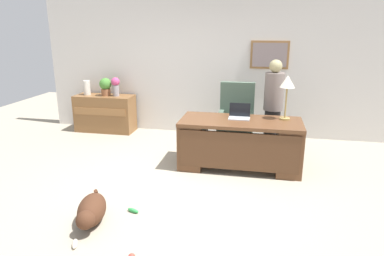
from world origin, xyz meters
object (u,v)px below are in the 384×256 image
(desk_lamp, at_px, (287,84))
(person_standing, at_px, (273,107))
(armchair, at_px, (236,121))
(dog_lying, at_px, (91,211))
(vase_with_flowers, at_px, (116,85))
(vase_empty, at_px, (87,88))
(dog_toy_plush, at_px, (75,244))
(potted_plant, at_px, (105,86))
(desk, at_px, (240,142))
(dog_toy_bone, at_px, (133,210))
(credenza, at_px, (105,113))
(laptop, at_px, (239,115))

(desk_lamp, bearing_deg, person_standing, 106.61)
(armchair, xyz_separation_m, dog_lying, (-1.37, -2.81, -0.36))
(person_standing, height_order, vase_with_flowers, person_standing)
(vase_empty, bearing_deg, dog_toy_plush, -64.99)
(person_standing, xyz_separation_m, potted_plant, (-3.31, 0.68, 0.13))
(desk, bearing_deg, dog_lying, -127.83)
(vase_with_flowers, distance_m, dog_toy_bone, 3.52)
(credenza, xyz_separation_m, dog_toy_bone, (1.74, -3.06, -0.35))
(dog_toy_bone, height_order, dog_toy_plush, same)
(dog_lying, xyz_separation_m, vase_with_flowers, (-1.11, 3.37, 0.81))
(dog_toy_bone, relative_size, dog_toy_plush, 1.00)
(armchair, distance_m, dog_toy_plush, 3.53)
(desk_lamp, height_order, vase_empty, desk_lamp)
(credenza, relative_size, dog_toy_plush, 7.65)
(dog_lying, height_order, dog_toy_plush, dog_lying)
(vase_empty, bearing_deg, potted_plant, 0.00)
(armchair, height_order, vase_empty, armchair)
(desk_lamp, height_order, vase_with_flowers, desk_lamp)
(desk, xyz_separation_m, potted_plant, (-2.83, 1.44, 0.54))
(dog_toy_bone, bearing_deg, person_standing, 55.79)
(potted_plant, bearing_deg, vase_with_flowers, -0.00)
(potted_plant, bearing_deg, dog_lying, -68.48)
(credenza, relative_size, vase_empty, 4.08)
(armchair, xyz_separation_m, laptop, (0.10, -0.73, 0.30))
(dog_lying, height_order, laptop, laptop)
(person_standing, relative_size, desk_lamp, 2.39)
(dog_toy_plush, bearing_deg, vase_empty, 115.01)
(vase_with_flowers, bearing_deg, potted_plant, 180.00)
(desk, relative_size, armchair, 1.55)
(person_standing, relative_size, potted_plant, 4.44)
(credenza, distance_m, armchair, 2.80)
(dog_lying, bearing_deg, dog_toy_bone, 40.55)
(dog_toy_bone, xyz_separation_m, dog_toy_plush, (-0.34, -0.74, 0.00))
(laptop, distance_m, dog_toy_bone, 2.22)
(person_standing, bearing_deg, desk_lamp, -73.39)
(credenza, distance_m, potted_plant, 0.58)
(vase_with_flowers, xyz_separation_m, vase_empty, (-0.63, 0.00, -0.07))
(laptop, bearing_deg, vase_empty, 158.05)
(potted_plant, distance_m, dog_toy_bone, 3.62)
(dog_toy_plush, bearing_deg, armchair, 67.49)
(dog_lying, distance_m, dog_toy_plush, 0.44)
(desk, relative_size, potted_plant, 5.06)
(credenza, height_order, vase_with_flowers, vase_with_flowers)
(dog_lying, height_order, vase_empty, vase_empty)
(armchair, height_order, laptop, armchair)
(dog_lying, distance_m, potted_plant, 3.71)
(credenza, xyz_separation_m, dog_toy_plush, (1.40, -3.79, -0.35))
(vase_with_flowers, xyz_separation_m, dog_toy_bone, (1.48, -3.06, -0.94))
(person_standing, bearing_deg, armchair, 169.18)
(armchair, relative_size, laptop, 3.66)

